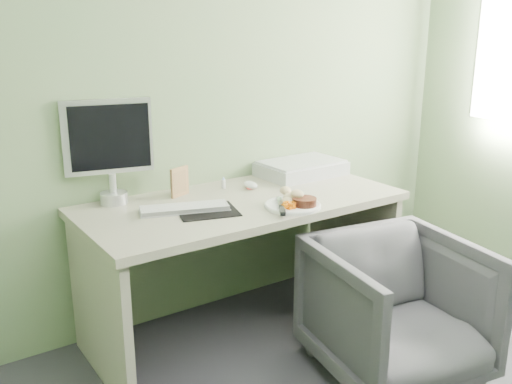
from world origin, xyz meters
TOP-DOWN VIEW (x-y plane):
  - wall_back at (0.00, 2.00)m, footprint 3.50×0.00m
  - desk at (0.00, 1.62)m, footprint 1.60×0.75m
  - plate at (0.13, 1.39)m, footprint 0.27×0.27m
  - steak at (0.17, 1.34)m, footprint 0.13×0.13m
  - potato_pile at (0.16, 1.42)m, footprint 0.15×0.12m
  - carrot_heap at (0.08, 1.35)m, footprint 0.08×0.07m
  - steak_knife at (0.03, 1.34)m, footprint 0.17×0.24m
  - mousepad at (-0.24, 1.56)m, footprint 0.33×0.30m
  - keyboard at (-0.32, 1.62)m, footprint 0.43×0.24m
  - computer_mouse at (0.15, 1.77)m, footprint 0.07×0.11m
  - photo_frame at (-0.23, 1.85)m, footprint 0.12×0.06m
  - eyedrop_bottle at (0.03, 1.85)m, footprint 0.02×0.02m
  - scanner at (0.55, 1.84)m, footprint 0.48×0.33m
  - monitor at (-0.55, 1.94)m, footprint 0.42×0.15m
  - desk_chair at (0.38, 0.91)m, footprint 0.80×0.82m

SIDE VIEW (x-z plane):
  - desk_chair at x=0.38m, z-range 0.00..0.64m
  - desk at x=0.00m, z-range 0.18..0.91m
  - mousepad at x=-0.24m, z-range 0.73..0.73m
  - plate at x=0.13m, z-range 0.73..0.74m
  - keyboard at x=-0.32m, z-range 0.74..0.75m
  - computer_mouse at x=0.15m, z-range 0.73..0.77m
  - steak_knife at x=0.03m, z-range 0.75..0.77m
  - eyedrop_bottle at x=0.03m, z-range 0.73..0.79m
  - steak at x=0.17m, z-range 0.74..0.78m
  - carrot_heap at x=0.08m, z-range 0.74..0.79m
  - scanner at x=0.55m, z-range 0.73..0.80m
  - potato_pile at x=0.16m, z-range 0.74..0.82m
  - photo_frame at x=-0.23m, z-range 0.73..0.88m
  - monitor at x=-0.55m, z-range 0.76..1.26m
  - wall_back at x=0.00m, z-range -0.40..3.10m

